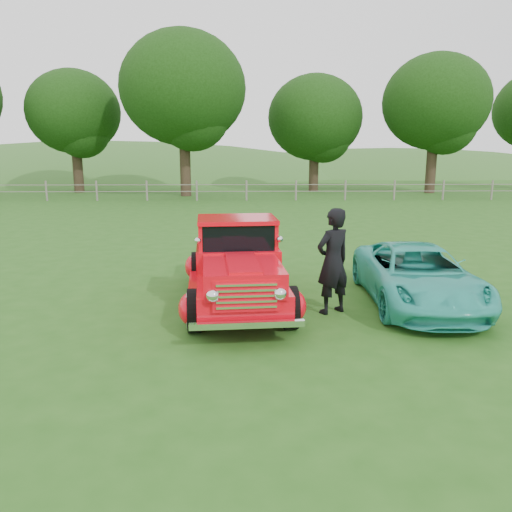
{
  "coord_description": "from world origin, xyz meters",
  "views": [
    {
      "loc": [
        -0.07,
        -8.27,
        3.11
      ],
      "look_at": [
        0.13,
        1.2,
        1.05
      ],
      "focal_mm": 35.0,
      "sensor_mm": 36.0,
      "label": 1
    }
  ],
  "objects_px": {
    "tree_near_west": "(183,89)",
    "tree_mid_east": "(436,102)",
    "red_pickup": "(237,266)",
    "man": "(333,261)",
    "tree_mid_west": "(74,112)",
    "tree_near_east": "(315,118)",
    "teal_sedan": "(417,276)"
  },
  "relations": [
    {
      "from": "tree_mid_east",
      "to": "teal_sedan",
      "type": "distance_m",
      "value": 27.92
    },
    {
      "from": "tree_near_east",
      "to": "red_pickup",
      "type": "bearing_deg",
      "value": -100.79
    },
    {
      "from": "tree_near_west",
      "to": "teal_sedan",
      "type": "bearing_deg",
      "value": -72.62
    },
    {
      "from": "tree_near_east",
      "to": "red_pickup",
      "type": "xyz_separation_m",
      "value": [
        -5.24,
        -27.52,
        -4.45
      ]
    },
    {
      "from": "tree_near_east",
      "to": "man",
      "type": "bearing_deg",
      "value": -96.93
    },
    {
      "from": "tree_near_west",
      "to": "tree_mid_east",
      "type": "relative_size",
      "value": 1.1
    },
    {
      "from": "tree_mid_west",
      "to": "tree_near_west",
      "type": "bearing_deg",
      "value": -20.56
    },
    {
      "from": "tree_mid_west",
      "to": "teal_sedan",
      "type": "height_order",
      "value": "tree_mid_west"
    },
    {
      "from": "tree_mid_west",
      "to": "tree_mid_east",
      "type": "height_order",
      "value": "tree_mid_east"
    },
    {
      "from": "tree_near_west",
      "to": "tree_near_east",
      "type": "relative_size",
      "value": 1.25
    },
    {
      "from": "tree_mid_west",
      "to": "tree_near_west",
      "type": "xyz_separation_m",
      "value": [
        8.0,
        -3.0,
        1.25
      ]
    },
    {
      "from": "tree_near_west",
      "to": "tree_near_east",
      "type": "bearing_deg",
      "value": 23.96
    },
    {
      "from": "tree_near_east",
      "to": "tree_mid_east",
      "type": "relative_size",
      "value": 0.88
    },
    {
      "from": "tree_near_west",
      "to": "man",
      "type": "relative_size",
      "value": 5.14
    },
    {
      "from": "tree_near_west",
      "to": "red_pickup",
      "type": "distance_m",
      "value": 24.56
    },
    {
      "from": "tree_mid_west",
      "to": "man",
      "type": "distance_m",
      "value": 30.67
    },
    {
      "from": "tree_near_west",
      "to": "man",
      "type": "bearing_deg",
      "value": -76.97
    },
    {
      "from": "tree_mid_west",
      "to": "tree_near_west",
      "type": "relative_size",
      "value": 0.81
    },
    {
      "from": "tree_mid_east",
      "to": "teal_sedan",
      "type": "bearing_deg",
      "value": -110.57
    },
    {
      "from": "tree_near_east",
      "to": "red_pickup",
      "type": "distance_m",
      "value": 28.37
    },
    {
      "from": "tree_near_east",
      "to": "man",
      "type": "xyz_separation_m",
      "value": [
        -3.42,
        -28.12,
        -4.23
      ]
    },
    {
      "from": "tree_mid_east",
      "to": "man",
      "type": "height_order",
      "value": "tree_mid_east"
    },
    {
      "from": "tree_mid_west",
      "to": "tree_mid_east",
      "type": "distance_m",
      "value": 25.03
    },
    {
      "from": "tree_near_west",
      "to": "tree_near_east",
      "type": "height_order",
      "value": "tree_near_west"
    },
    {
      "from": "man",
      "to": "tree_mid_west",
      "type": "bearing_deg",
      "value": -93.97
    },
    {
      "from": "tree_near_east",
      "to": "man",
      "type": "relative_size",
      "value": 4.11
    },
    {
      "from": "tree_mid_west",
      "to": "tree_near_east",
      "type": "relative_size",
      "value": 1.02
    },
    {
      "from": "tree_mid_west",
      "to": "tree_mid_east",
      "type": "relative_size",
      "value": 0.9
    },
    {
      "from": "tree_near_east",
      "to": "tree_mid_east",
      "type": "bearing_deg",
      "value": -14.04
    },
    {
      "from": "red_pickup",
      "to": "man",
      "type": "xyz_separation_m",
      "value": [
        1.83,
        -0.61,
        0.22
      ]
    },
    {
      "from": "tree_near_west",
      "to": "tree_mid_east",
      "type": "xyz_separation_m",
      "value": [
        17.0,
        2.0,
        -0.62
      ]
    },
    {
      "from": "red_pickup",
      "to": "man",
      "type": "bearing_deg",
      "value": -22.94
    }
  ]
}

